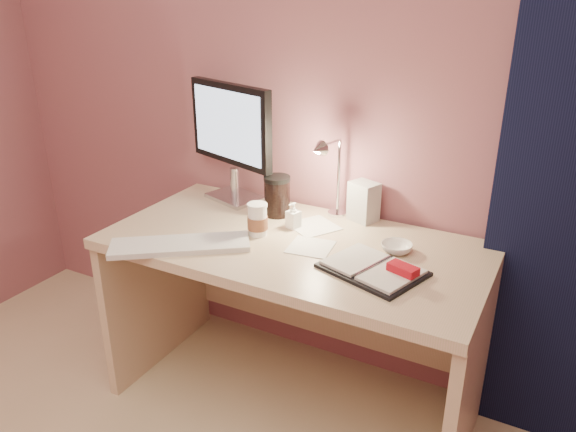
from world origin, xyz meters
The scene contains 12 objects.
desk centered at (0.00, 1.45, 0.50)m, with size 1.40×0.70×0.73m.
monitor centered at (-0.43, 1.64, 1.03)m, with size 0.46×0.23×0.50m.
keyboard centered at (-0.34, 1.14, 0.74)m, with size 0.49×0.15×0.02m, color silver.
planner centered at (0.34, 1.30, 0.74)m, with size 0.37×0.32×0.05m.
paper_a centered at (0.08, 1.36, 0.73)m, with size 0.15×0.15×0.00m, color silver.
paper_b centered at (0.01, 1.53, 0.73)m, with size 0.17×0.17×0.00m, color silver.
coffee_cup centered at (-0.15, 1.37, 0.79)m, with size 0.08×0.08×0.12m.
bowl centered at (0.36, 1.47, 0.75)m, with size 0.11×0.11×0.03m, color white.
lotion_bottle centered at (-0.06, 1.49, 0.78)m, with size 0.05×0.05×0.10m, color white.
dark_jar centered at (-0.18, 1.57, 0.80)m, with size 0.10×0.10×0.15m, color black.
product_box centered at (0.15, 1.69, 0.81)m, with size 0.11×0.08×0.16m, color beige.
desk_lamp centered at (0.06, 1.61, 0.94)m, with size 0.11×0.21×0.34m.
Camera 1 is at (0.86, -0.27, 1.61)m, focal length 35.00 mm.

